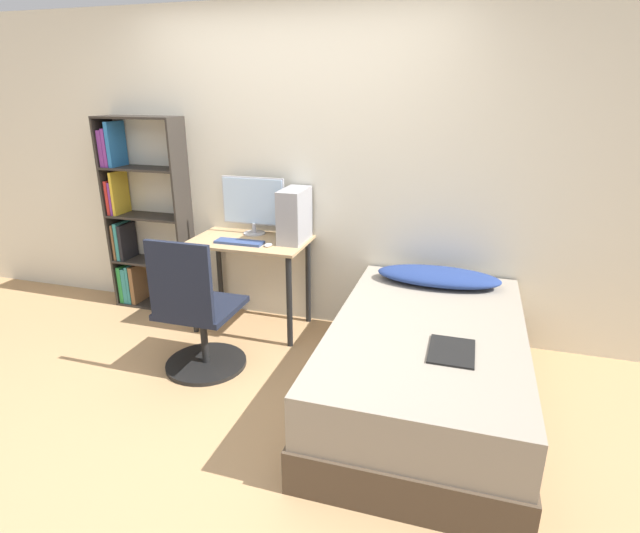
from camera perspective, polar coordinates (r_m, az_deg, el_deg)
name	(u,v)px	position (r m, az deg, el deg)	size (l,w,h in m)	color
ground_plane	(220,415)	(3.24, -11.39, -16.32)	(14.00, 14.00, 0.00)	tan
wall_back	(297,173)	(4.03, -2.61, 10.64)	(8.00, 0.05, 2.50)	silver
desk	(250,256)	(4.02, -7.97, 1.16)	(0.92, 0.55, 0.75)	tan
bookshelf	(136,222)	(4.69, -20.28, 4.84)	(0.72, 0.26, 1.67)	#2D2823
office_chair	(198,322)	(3.54, -13.80, -6.16)	(0.57, 0.57, 0.99)	black
bed	(425,366)	(3.20, 11.90, -11.03)	(1.15, 1.93, 0.55)	#4C3D2D
pillow	(438,276)	(3.70, 13.35, -1.12)	(0.88, 0.36, 0.11)	navy
magazine	(452,351)	(2.81, 14.81, -9.33)	(0.24, 0.32, 0.01)	black
monitor	(253,203)	(4.09, -7.65, 7.16)	(0.54, 0.18, 0.47)	#B7B7BC
keyboard	(239,242)	(3.90, -9.20, 2.76)	(0.38, 0.12, 0.02)	#33477A
pc_tower	(294,215)	(3.87, -2.93, 5.86)	(0.18, 0.35, 0.41)	#99999E
mouse	(268,245)	(3.80, -5.94, 2.48)	(0.06, 0.09, 0.02)	silver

